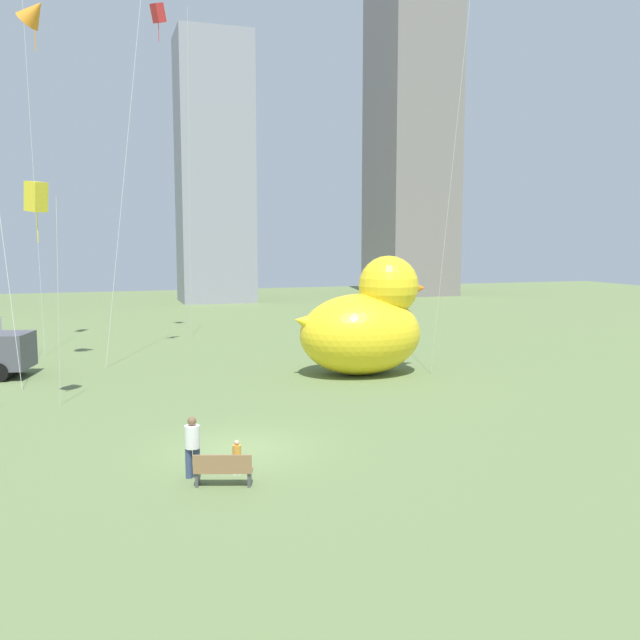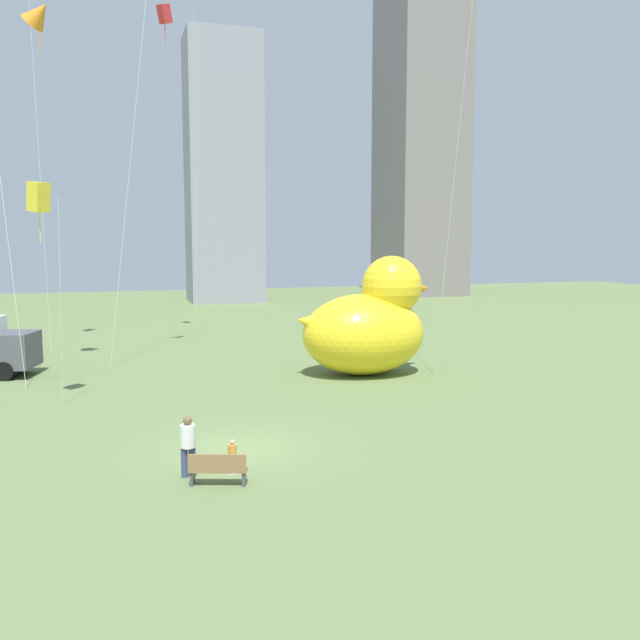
# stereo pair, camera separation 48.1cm
# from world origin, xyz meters

# --- Properties ---
(ground_plane) EXTENTS (140.00, 140.00, 0.00)m
(ground_plane) POSITION_xyz_m (0.00, 0.00, 0.00)
(ground_plane) COLOR #627645
(park_bench) EXTENTS (1.61, 0.90, 0.90)m
(park_bench) POSITION_xyz_m (-1.11, -3.09, 0.47)
(park_bench) COLOR olive
(park_bench) RESTS_ON ground
(person_adult) EXTENTS (0.42, 0.42, 1.71)m
(person_adult) POSITION_xyz_m (-1.78, -2.14, 0.95)
(person_adult) COLOR #38476B
(person_adult) RESTS_ON ground
(person_child) EXTENTS (0.24, 0.24, 1.00)m
(person_child) POSITION_xyz_m (-0.58, -2.31, 0.55)
(person_child) COLOR silver
(person_child) RESTS_ON ground
(giant_inflatable_duck) EXTENTS (6.95, 4.46, 5.76)m
(giant_inflatable_duck) POSITION_xyz_m (8.23, 10.12, 2.45)
(giant_inflatable_duck) COLOR yellow
(giant_inflatable_duck) RESTS_ON ground
(city_skyline) EXTENTS (75.52, 18.83, 39.17)m
(city_skyline) POSITION_xyz_m (-6.43, 55.27, 16.02)
(city_skyline) COLOR gray
(city_skyline) RESTS_ON ground
(kite_red) EXTENTS (2.27, 3.32, 20.96)m
(kite_red) POSITION_xyz_m (0.09, 24.13, 20.11)
(kite_red) COLOR silver
(kite_red) RESTS_ON ground
(kite_orange) EXTENTS (3.56, 3.65, 17.45)m
(kite_orange) POSITION_xyz_m (-6.36, 13.86, 16.63)
(kite_orange) COLOR silver
(kite_orange) RESTS_ON ground
(kite_yellow) EXTENTS (1.19, 1.22, 8.71)m
(kite_yellow) POSITION_xyz_m (-6.15, 7.25, 8.09)
(kite_yellow) COLOR silver
(kite_yellow) RESTS_ON ground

